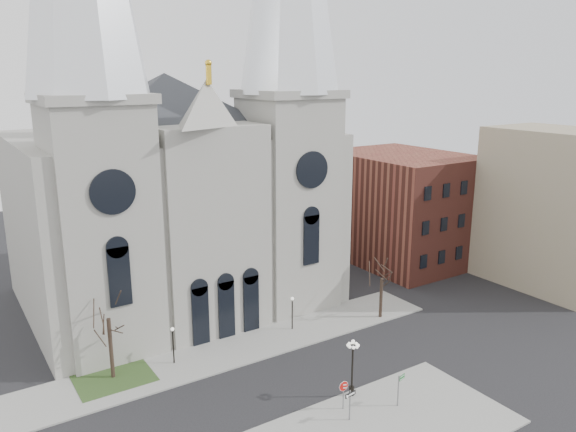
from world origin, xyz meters
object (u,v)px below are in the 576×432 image
stop_sign (343,389)px  street_name_sign (399,388)px  globe_lamp (353,361)px  one_way_sign (350,400)px

stop_sign → street_name_sign: street_name_sign is taller
globe_lamp → one_way_sign: globe_lamp is taller
globe_lamp → stop_sign: bearing=-147.3°
globe_lamp → street_name_sign: globe_lamp is taller
stop_sign → globe_lamp: globe_lamp is taller
globe_lamp → street_name_sign: (2.01, -2.95, -1.45)m
globe_lamp → street_name_sign: bearing=-55.7°
stop_sign → street_name_sign: 4.15m
one_way_sign → stop_sign: bearing=63.0°
street_name_sign → stop_sign: bearing=138.7°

